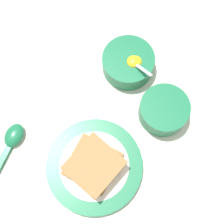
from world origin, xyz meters
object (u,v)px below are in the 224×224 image
object	(u,v)px
egg_bowl	(128,63)
toast_sandwich	(93,165)
soup_spoon	(12,140)
congee_bowl	(163,111)
toast_plate	(95,166)

from	to	relation	value
egg_bowl	toast_sandwich	world-z (taller)	egg_bowl
egg_bowl	toast_sandwich	size ratio (longest dim) A/B	1.08
toast_sandwich	egg_bowl	bearing A→B (deg)	8.06
soup_spoon	congee_bowl	world-z (taller)	congee_bowl
congee_bowl	toast_sandwich	bearing A→B (deg)	153.96
congee_bowl	egg_bowl	bearing A→B (deg)	58.49
egg_bowl	toast_plate	size ratio (longest dim) A/B	0.62
toast_sandwich	congee_bowl	xyz separation A→B (m)	(0.19, -0.09, -0.01)
toast_sandwich	soup_spoon	xyz separation A→B (m)	(-0.03, 0.20, -0.03)
toast_sandwich	congee_bowl	size ratio (longest dim) A/B	1.09
soup_spoon	congee_bowl	bearing A→B (deg)	-53.49
toast_plate	soup_spoon	distance (m)	0.21
soup_spoon	toast_plate	bearing A→B (deg)	-81.22
soup_spoon	congee_bowl	size ratio (longest dim) A/B	1.20
toast_plate	congee_bowl	world-z (taller)	congee_bowl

